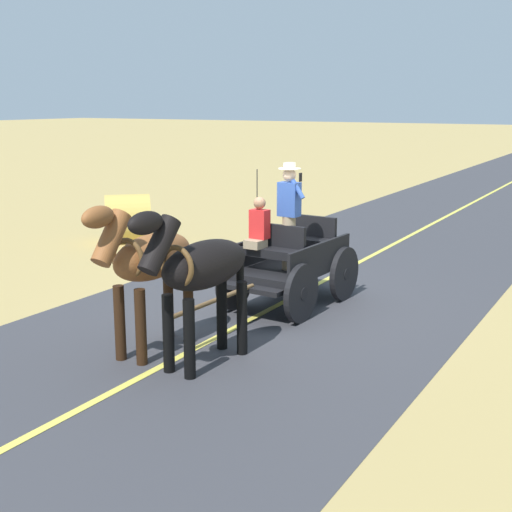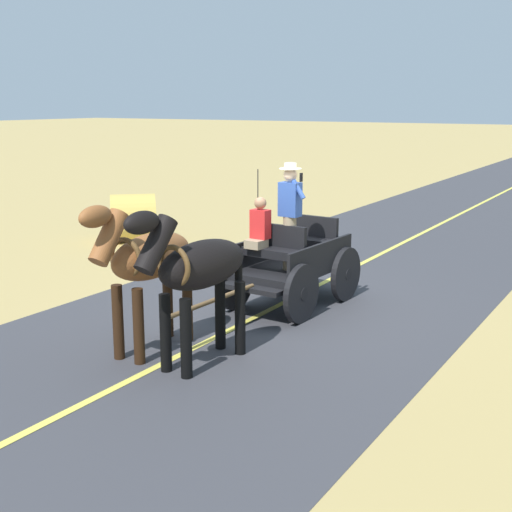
% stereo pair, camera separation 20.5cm
% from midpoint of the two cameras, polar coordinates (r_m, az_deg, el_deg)
% --- Properties ---
extents(ground_plane, '(200.00, 200.00, 0.00)m').
position_cam_midpoint_polar(ground_plane, '(12.14, 2.48, -4.03)').
color(ground_plane, tan).
extents(road_surface, '(6.51, 160.00, 0.01)m').
position_cam_midpoint_polar(road_surface, '(12.14, 2.48, -4.01)').
color(road_surface, '#38383D').
rests_on(road_surface, ground).
extents(road_centre_stripe, '(0.12, 160.00, 0.00)m').
position_cam_midpoint_polar(road_centre_stripe, '(12.14, 2.48, -3.99)').
color(road_centre_stripe, '#DBCC4C').
rests_on(road_centre_stripe, road_surface).
extents(horse_drawn_carriage, '(1.54, 4.52, 2.50)m').
position_cam_midpoint_polar(horse_drawn_carriage, '(11.89, 3.27, -0.33)').
color(horse_drawn_carriage, black).
rests_on(horse_drawn_carriage, ground).
extents(horse_near_side, '(0.74, 2.14, 2.21)m').
position_cam_midpoint_polar(horse_near_side, '(9.10, -4.19, -1.08)').
color(horse_near_side, black).
rests_on(horse_near_side, ground).
extents(horse_off_side, '(0.56, 2.13, 2.21)m').
position_cam_midpoint_polar(horse_off_side, '(9.67, -8.33, -0.37)').
color(horse_off_side, brown).
rests_on(horse_off_side, ground).
extents(hay_bale, '(1.62, 1.63, 1.20)m').
position_cam_midpoint_polar(hay_bale, '(17.74, -9.69, 3.10)').
color(hay_bale, gold).
rests_on(hay_bale, ground).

